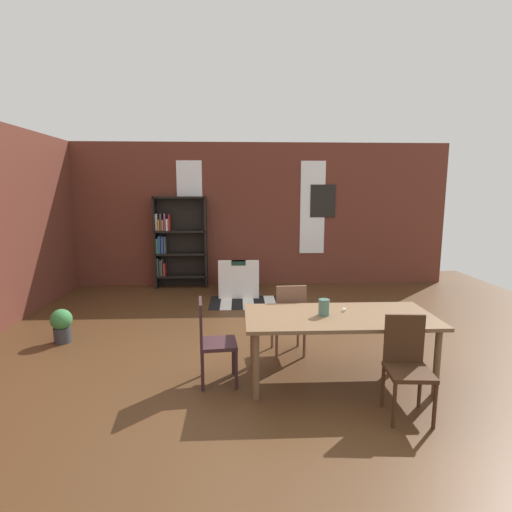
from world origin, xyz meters
The scene contains 15 objects.
ground_plane centered at (0.00, 0.00, 0.00)m, with size 10.97×10.97×0.00m, color #4C2F19.
back_wall_brick centered at (0.00, 4.28, 1.58)m, with size 8.77×0.12×3.15m, color brown.
window_pane_0 centered at (-1.36, 4.21, 1.73)m, with size 0.55×0.02×2.05m, color white.
window_pane_1 centered at (1.36, 4.21, 1.73)m, with size 0.55×0.02×2.05m, color white.
dining_table centered at (0.81, -0.50, 0.68)m, with size 2.08×0.98×0.76m.
vase_on_table centered at (0.63, -0.50, 0.85)m, with size 0.12×0.12×0.18m, color #4C7266.
tealight_candle_0 centered at (0.89, -0.37, 0.78)m, with size 0.04×0.04×0.04m, color silver.
dining_chair_near_right centered at (1.28, -1.21, 0.51)m, with size 0.43×0.43×0.95m.
dining_chair_head_left centered at (-0.61, -0.50, 0.51)m, with size 0.44×0.44×0.95m.
dining_chair_far_left centered at (0.34, 0.22, 0.51)m, with size 0.43×0.43×0.95m.
bookshelf_tall centered at (-1.65, 4.03, 1.01)m, with size 1.13×0.31×1.99m.
armchair_white centered at (-0.29, 3.32, 0.28)m, with size 0.82×0.82×0.75m.
potted_plant_by_shelf centered at (-2.79, 0.79, 0.26)m, with size 0.29×0.29×0.48m.
striped_rug centered at (-0.02, 2.69, 0.00)m, with size 1.69×0.95×0.01m.
framed_picture centered at (1.59, 4.21, 1.88)m, with size 0.56×0.03×0.72m, color black.
Camera 1 is at (-0.31, -4.72, 2.13)m, focal length 28.15 mm.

